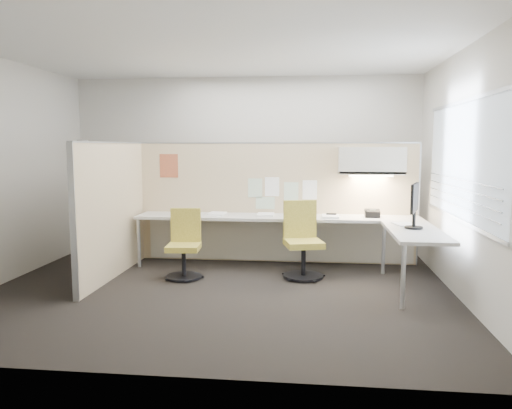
# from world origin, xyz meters

# --- Properties ---
(floor) EXTENTS (5.50, 4.50, 0.01)m
(floor) POSITION_xyz_m (0.00, 0.00, -0.01)
(floor) COLOR black
(floor) RESTS_ON ground
(ceiling) EXTENTS (5.50, 4.50, 0.01)m
(ceiling) POSITION_xyz_m (0.00, 0.00, 2.80)
(ceiling) COLOR white
(ceiling) RESTS_ON wall_back
(wall_back) EXTENTS (5.50, 0.02, 2.80)m
(wall_back) POSITION_xyz_m (0.00, 2.25, 1.40)
(wall_back) COLOR beige
(wall_back) RESTS_ON ground
(wall_front) EXTENTS (5.50, 0.02, 2.80)m
(wall_front) POSITION_xyz_m (0.00, -2.25, 1.40)
(wall_front) COLOR beige
(wall_front) RESTS_ON ground
(wall_right) EXTENTS (0.02, 4.50, 2.80)m
(wall_right) POSITION_xyz_m (2.75, 0.00, 1.40)
(wall_right) COLOR beige
(wall_right) RESTS_ON ground
(window_pane) EXTENTS (0.01, 2.80, 1.30)m
(window_pane) POSITION_xyz_m (2.73, 0.00, 1.55)
(window_pane) COLOR #909EA8
(window_pane) RESTS_ON wall_right
(partition_back) EXTENTS (4.10, 0.06, 1.75)m
(partition_back) POSITION_xyz_m (0.55, 1.60, 0.88)
(partition_back) COLOR #CEB48F
(partition_back) RESTS_ON floor
(partition_left) EXTENTS (0.06, 2.20, 1.75)m
(partition_left) POSITION_xyz_m (-1.50, 0.50, 0.88)
(partition_left) COLOR #CEB48F
(partition_left) RESTS_ON floor
(desk) EXTENTS (4.00, 2.07, 0.73)m
(desk) POSITION_xyz_m (0.93, 1.13, 0.60)
(desk) COLOR beige
(desk) RESTS_ON floor
(overhead_bin) EXTENTS (0.90, 0.36, 0.38)m
(overhead_bin) POSITION_xyz_m (1.90, 1.39, 1.51)
(overhead_bin) COLOR beige
(overhead_bin) RESTS_ON partition_back
(task_light_strip) EXTENTS (0.60, 0.06, 0.02)m
(task_light_strip) POSITION_xyz_m (1.90, 1.39, 1.30)
(task_light_strip) COLOR #FFEABF
(task_light_strip) RESTS_ON overhead_bin
(pinned_papers) EXTENTS (1.01, 0.00, 0.47)m
(pinned_papers) POSITION_xyz_m (0.63, 1.57, 1.03)
(pinned_papers) COLOR #8CBF8C
(pinned_papers) RESTS_ON partition_back
(poster) EXTENTS (0.28, 0.00, 0.35)m
(poster) POSITION_xyz_m (-1.05, 1.57, 1.42)
(poster) COLOR #FF5A20
(poster) RESTS_ON partition_back
(chair_left) EXTENTS (0.47, 0.47, 0.89)m
(chair_left) POSITION_xyz_m (-0.56, 0.54, 0.41)
(chair_left) COLOR black
(chair_left) RESTS_ON floor
(chair_right) EXTENTS (0.56, 0.58, 0.99)m
(chair_right) POSITION_xyz_m (0.97, 0.74, 0.46)
(chair_right) COLOR black
(chair_right) RESTS_ON floor
(monitor) EXTENTS (0.21, 0.50, 0.54)m
(monitor) POSITION_xyz_m (2.30, 0.36, 1.04)
(monitor) COLOR black
(monitor) RESTS_ON desk
(phone) EXTENTS (0.21, 0.20, 0.12)m
(phone) POSITION_xyz_m (1.92, 1.29, 0.78)
(phone) COLOR black
(phone) RESTS_ON desk
(stapler) EXTENTS (0.14, 0.04, 0.05)m
(stapler) POSITION_xyz_m (1.36, 1.27, 0.76)
(stapler) COLOR black
(stapler) RESTS_ON desk
(tape_dispenser) EXTENTS (0.11, 0.08, 0.06)m
(tape_dispenser) POSITION_xyz_m (1.88, 1.30, 0.76)
(tape_dispenser) COLOR black
(tape_dispenser) RESTS_ON desk
(coat_hook) EXTENTS (0.18, 0.42, 1.27)m
(coat_hook) POSITION_xyz_m (-1.58, -0.28, 1.43)
(coat_hook) COLOR silver
(coat_hook) RESTS_ON partition_left
(paper_stack_0) EXTENTS (0.26, 0.32, 0.03)m
(paper_stack_0) POSITION_xyz_m (-0.81, 1.29, 0.74)
(paper_stack_0) COLOR white
(paper_stack_0) RESTS_ON desk
(paper_stack_1) EXTENTS (0.25, 0.31, 0.02)m
(paper_stack_1) POSITION_xyz_m (-0.28, 1.33, 0.74)
(paper_stack_1) COLOR white
(paper_stack_1) RESTS_ON desk
(paper_stack_2) EXTENTS (0.24, 0.31, 0.03)m
(paper_stack_2) POSITION_xyz_m (0.43, 1.26, 0.75)
(paper_stack_2) COLOR white
(paper_stack_2) RESTS_ON desk
(paper_stack_3) EXTENTS (0.23, 0.30, 0.01)m
(paper_stack_3) POSITION_xyz_m (0.97, 1.29, 0.74)
(paper_stack_3) COLOR white
(paper_stack_3) RESTS_ON desk
(paper_stack_4) EXTENTS (0.24, 0.31, 0.03)m
(paper_stack_4) POSITION_xyz_m (1.34, 1.20, 0.75)
(paper_stack_4) COLOR white
(paper_stack_4) RESTS_ON desk
(paper_stack_5) EXTENTS (0.30, 0.35, 0.02)m
(paper_stack_5) POSITION_xyz_m (2.24, 0.64, 0.74)
(paper_stack_5) COLOR white
(paper_stack_5) RESTS_ON desk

